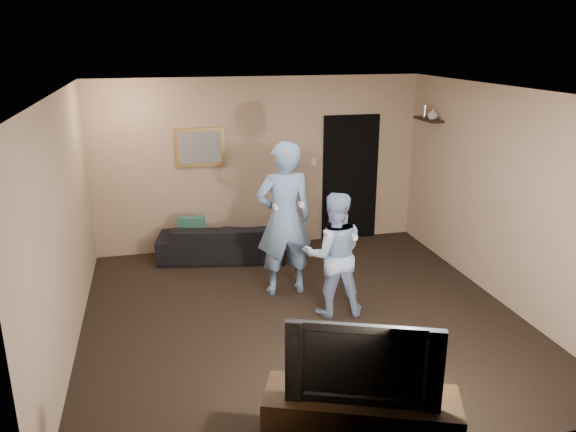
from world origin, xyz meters
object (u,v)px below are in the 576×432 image
object	(u,v)px
tv_console	(360,425)
wii_player_left	(284,219)
wii_player_right	(334,254)
television	(363,357)
sofa	(222,241)

from	to	relation	value
tv_console	wii_player_left	world-z (taller)	wii_player_left
tv_console	wii_player_right	size ratio (longest dim) A/B	1.01
tv_console	wii_player_left	xyz separation A→B (m)	(0.10, 3.01, 0.73)
television	wii_player_left	distance (m)	3.02
sofa	wii_player_left	world-z (taller)	wii_player_left
sofa	wii_player_left	size ratio (longest dim) A/B	0.94
wii_player_right	sofa	bearing A→B (deg)	117.16
television	wii_player_left	world-z (taller)	wii_player_left
tv_console	wii_player_right	distance (m)	2.41
tv_console	television	xyz separation A→B (m)	(0.00, 0.00, 0.60)
television	wii_player_right	bearing A→B (deg)	98.75
tv_console	television	world-z (taller)	television
tv_console	wii_player_left	bearing A→B (deg)	109.61
tv_console	television	size ratio (longest dim) A/B	1.30
tv_console	wii_player_left	size ratio (longest dim) A/B	0.76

